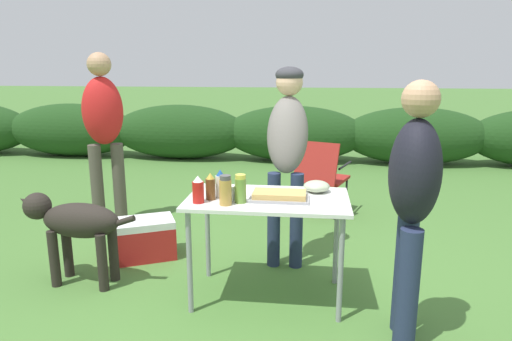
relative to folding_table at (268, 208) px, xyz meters
name	(u,v)px	position (x,y,z in m)	size (l,w,h in m)	color
ground_plane	(267,296)	(0.00, 0.00, -0.66)	(60.00, 60.00, 0.00)	#477533
shrub_hedge	(294,134)	(0.00, 4.74, -0.19)	(14.40, 0.90, 0.94)	#1E4219
folding_table	(268,208)	(0.00, 0.00, 0.00)	(1.10, 0.64, 0.74)	silver
food_tray	(280,196)	(0.08, -0.04, 0.10)	(0.40, 0.22, 0.06)	#9E9EA3
plate_stack	(222,188)	(-0.35, 0.15, 0.09)	(0.20, 0.20, 0.02)	white
mixing_bowl	(317,186)	(0.33, 0.19, 0.12)	(0.19, 0.19, 0.08)	#ADBC99
paper_cup_stack	(229,193)	(-0.25, -0.10, 0.13)	(0.08, 0.08, 0.10)	white
spice_jar	(225,191)	(-0.26, -0.20, 0.17)	(0.08, 0.08, 0.20)	#B2893D
relish_jar	(240,189)	(-0.17, -0.13, 0.17)	(0.08, 0.08, 0.19)	olive
ketchup_bottle	(198,190)	(-0.44, -0.17, 0.16)	(0.08, 0.08, 0.18)	red
mayo_bottle	(220,184)	(-0.32, -0.03, 0.17)	(0.06, 0.06, 0.19)	silver
beer_bottle	(210,187)	(-0.38, -0.09, 0.16)	(0.07, 0.07, 0.18)	brown
standing_person_in_dark_puffer	(287,141)	(0.10, 0.65, 0.36)	(0.34, 0.47, 1.61)	#232D4C
standing_person_in_olive_jacket	(413,193)	(0.86, -0.42, 0.25)	(0.33, 0.43, 1.55)	#232D4C
standing_person_in_navy_coat	(104,124)	(-1.79, 1.36, 0.38)	(0.48, 0.43, 1.74)	#4C473D
dog	(74,224)	(-1.45, 0.05, -0.19)	(0.94, 0.30, 0.69)	#28231E
camp_chair_green_behind_table	(321,173)	(0.41, 1.90, -0.20)	(0.64, 0.72, 0.83)	maroon
cooler_box	(146,238)	(-1.10, 0.56, -0.49)	(0.57, 0.50, 0.34)	#B21E1E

